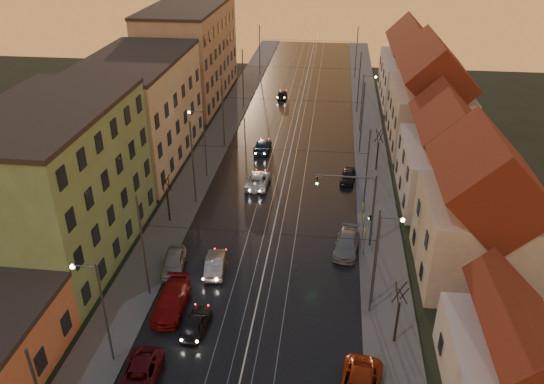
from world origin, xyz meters
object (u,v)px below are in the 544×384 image
at_px(street_lamp_2, 202,137).
at_px(driving_car_1, 215,264).
at_px(street_lamp_1, 381,252).
at_px(parked_right_1, 347,244).
at_px(driving_car_0, 196,323).
at_px(parked_right_2, 348,176).
at_px(street_lamp_0, 98,304).
at_px(street_lamp_3, 364,98).
at_px(driving_car_3, 263,146).
at_px(parked_left_3, 174,262).
at_px(driving_car_2, 258,180).
at_px(parked_left_2, 171,301).
at_px(parked_left_1, 139,377).
at_px(driving_car_4, 282,94).
at_px(traffic_light_mast, 362,201).

bearing_deg(street_lamp_2, driving_car_1, -73.78).
bearing_deg(street_lamp_1, parked_right_1, 107.15).
height_order(driving_car_0, parked_right_2, driving_car_0).
distance_m(street_lamp_0, parked_right_1, 22.40).
relative_size(street_lamp_3, driving_car_1, 1.85).
distance_m(driving_car_0, driving_car_1, 7.15).
distance_m(driving_car_0, driving_car_3, 32.38).
distance_m(street_lamp_0, parked_left_3, 11.38).
bearing_deg(street_lamp_1, parked_right_2, 95.47).
height_order(street_lamp_1, driving_car_2, street_lamp_1).
distance_m(parked_left_2, parked_left_3, 5.05).
relative_size(driving_car_2, driving_car_3, 1.06).
distance_m(street_lamp_3, parked_left_1, 48.47).
distance_m(driving_car_1, parked_left_1, 12.71).
bearing_deg(parked_right_1, parked_left_2, -136.64).
bearing_deg(street_lamp_1, driving_car_4, 104.01).
height_order(driving_car_3, parked_left_3, parked_left_3).
bearing_deg(parked_right_1, parked_left_1, -120.31).
distance_m(driving_car_3, parked_right_1, 23.35).
relative_size(street_lamp_1, street_lamp_2, 1.00).
xyz_separation_m(street_lamp_0, street_lamp_1, (18.21, 8.00, 0.00)).
relative_size(driving_car_1, driving_car_4, 1.20).
height_order(traffic_light_mast, driving_car_2, traffic_light_mast).
relative_size(driving_car_1, driving_car_3, 0.92).
bearing_deg(driving_car_3, traffic_light_mast, 119.71).
bearing_deg(street_lamp_2, traffic_light_mast, -35.07).
height_order(street_lamp_0, driving_car_3, street_lamp_0).
distance_m(traffic_light_mast, parked_right_2, 13.43).
distance_m(parked_left_1, parked_left_2, 7.35).
xyz_separation_m(street_lamp_3, driving_car_2, (-11.84, -17.42, -4.19)).
bearing_deg(driving_car_0, driving_car_4, -85.46).
bearing_deg(driving_car_3, parked_left_2, 84.39).
height_order(street_lamp_0, street_lamp_1, same).
distance_m(street_lamp_0, street_lamp_2, 28.00).
xyz_separation_m(traffic_light_mast, driving_car_1, (-12.08, -5.25, -3.89)).
distance_m(driving_car_2, parked_left_2, 21.30).
bearing_deg(driving_car_3, street_lamp_3, -147.73).
relative_size(street_lamp_1, driving_car_4, 2.21).
bearing_deg(traffic_light_mast, street_lamp_2, 144.93).
xyz_separation_m(street_lamp_2, street_lamp_3, (18.21, 16.00, 0.00)).
xyz_separation_m(parked_left_1, parked_left_2, (-0.07, 7.35, 0.09)).
distance_m(street_lamp_2, parked_left_3, 18.05).
xyz_separation_m(street_lamp_1, parked_left_3, (-16.70, 2.50, -4.13)).
distance_m(street_lamp_3, driving_car_0, 42.68).
height_order(street_lamp_1, parked_left_1, street_lamp_1).
bearing_deg(parked_left_3, driving_car_2, 65.33).
bearing_deg(driving_car_3, parked_right_1, 116.30).
relative_size(street_lamp_2, parked_left_2, 1.49).
xyz_separation_m(street_lamp_0, parked_right_1, (16.02, 15.08, -4.17)).
distance_m(street_lamp_0, driving_car_0, 7.56).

